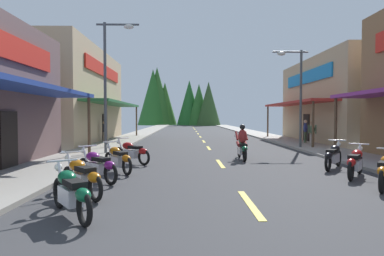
{
  "coord_description": "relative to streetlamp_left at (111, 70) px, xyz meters",
  "views": [
    {
      "loc": [
        -1.41,
        0.14,
        1.91
      ],
      "look_at": [
        -0.95,
        22.86,
        1.12
      ],
      "focal_mm": 30.85,
      "sensor_mm": 36.0,
      "label": 1
    }
  ],
  "objects": [
    {
      "name": "pedestrian_by_shop",
      "position": [
        11.89,
        6.05,
        -3.23
      ],
      "size": [
        0.41,
        0.5,
        1.69
      ],
      "rotation": [
        0.0,
        0.0,
        2.61
      ],
      "color": "#3F593F",
      "rests_on": "ground"
    },
    {
      "name": "motorcycle_parked_left_0",
      "position": [
        1.48,
        -10.14,
        -3.73
      ],
      "size": [
        1.35,
        1.78,
        1.04
      ],
      "rotation": [
        0.0,
        0.0,
        2.2
      ],
      "color": "black",
      "rests_on": "ground"
    },
    {
      "name": "centerline_dashes",
      "position": [
        5.06,
        14.61,
        -4.21
      ],
      "size": [
        0.16,
        60.81,
        0.01
      ],
      "color": "#E0C64C",
      "rests_on": "ground"
    },
    {
      "name": "sidewalk_left",
      "position": [
        -1.24,
        12.53,
        -4.16
      ],
      "size": [
        2.68,
        88.09,
        0.12
      ],
      "primitive_type": "cube",
      "color": "gray",
      "rests_on": "ground"
    },
    {
      "name": "motorcycle_parked_left_1",
      "position": [
        1.17,
        -8.51,
        -3.73
      ],
      "size": [
        1.49,
        1.67,
        1.04
      ],
      "rotation": [
        0.0,
        0.0,
        2.29
      ],
      "color": "black",
      "rests_on": "ground"
    },
    {
      "name": "sidewalk_right",
      "position": [
        11.36,
        12.53,
        -4.16
      ],
      "size": [
        2.68,
        88.09,
        0.12
      ],
      "primitive_type": "cube",
      "color": "#9E9991",
      "rests_on": "ground"
    },
    {
      "name": "streetlamp_right",
      "position": [
        10.09,
        2.84,
        -0.41
      ],
      "size": [
        2.09,
        0.3,
        5.78
      ],
      "color": "#474C51",
      "rests_on": "ground"
    },
    {
      "name": "motorcycle_parked_left_2",
      "position": [
        1.06,
        -6.73,
        -3.73
      ],
      "size": [
        1.59,
        1.58,
        1.04
      ],
      "rotation": [
        0.0,
        0.0,
        2.36
      ],
      "color": "black",
      "rests_on": "ground"
    },
    {
      "name": "pedestrian_browsing",
      "position": [
        -2.23,
        7.56,
        -3.31
      ],
      "size": [
        0.26,
        0.57,
        1.58
      ],
      "rotation": [
        0.0,
        0.0,
        3.13
      ],
      "color": "#726659",
      "rests_on": "ground"
    },
    {
      "name": "motorcycle_parked_right_4",
      "position": [
        9.02,
        -4.56,
        -3.73
      ],
      "size": [
        1.39,
        1.76,
        1.04
      ],
      "rotation": [
        0.0,
        0.0,
        0.91
      ],
      "color": "black",
      "rests_on": "ground"
    },
    {
      "name": "ground",
      "position": [
        5.06,
        12.53,
        -4.27
      ],
      "size": [
        9.92,
        88.09,
        0.1
      ],
      "primitive_type": "cube",
      "color": "#38383A"
    },
    {
      "name": "streetlamp_left",
      "position": [
        0.0,
        0.0,
        0.0
      ],
      "size": [
        2.09,
        0.3,
        6.52
      ],
      "color": "#474C51",
      "rests_on": "ground"
    },
    {
      "name": "treeline_backdrop",
      "position": [
        0.27,
        58.66,
        1.54
      ],
      "size": [
        18.54,
        11.41,
        13.28
      ],
      "color": "#2D4C23",
      "rests_on": "ground"
    },
    {
      "name": "motorcycle_parked_left_3",
      "position": [
        1.34,
        -5.15,
        -3.73
      ],
      "size": [
        1.32,
        1.8,
        1.04
      ],
      "rotation": [
        0.0,
        0.0,
        2.19
      ],
      "color": "black",
      "rests_on": "ground"
    },
    {
      "name": "motorcycle_parked_left_4",
      "position": [
        1.47,
        -3.07,
        -3.73
      ],
      "size": [
        1.71,
        1.44,
        1.04
      ],
      "rotation": [
        0.0,
        0.0,
        2.45
      ],
      "color": "black",
      "rests_on": "ground"
    },
    {
      "name": "rider_cruising_lead",
      "position": [
        6.16,
        -1.89,
        -3.56
      ],
      "size": [
        0.6,
        2.14,
        1.57
      ],
      "rotation": [
        0.0,
        0.0,
        1.56
      ],
      "color": "black",
      "rests_on": "ground"
    },
    {
      "name": "storefront_left_far",
      "position": [
        -7.03,
        8.97,
        -0.76
      ],
      "size": [
        10.76,
        13.73,
        6.92
      ],
      "color": "tan",
      "rests_on": "ground"
    },
    {
      "name": "motorcycle_parked_right_3",
      "position": [
        8.97,
        -6.23,
        -3.73
      ],
      "size": [
        1.37,
        1.77,
        1.04
      ],
      "rotation": [
        0.0,
        0.0,
        0.92
      ],
      "color": "black",
      "rests_on": "ground"
    },
    {
      "name": "storefront_right_far",
      "position": [
        16.14,
        7.97,
        -1.12
      ],
      "size": [
        8.74,
        12.17,
        6.19
      ],
      "color": "tan",
      "rests_on": "ground"
    },
    {
      "name": "pedestrian_waiting",
      "position": [
        11.67,
        4.27,
        -3.29
      ],
      "size": [
        0.43,
        0.46,
        1.61
      ],
      "rotation": [
        0.0,
        0.0,
        3.82
      ],
      "color": "#B2A599",
      "rests_on": "ground"
    }
  ]
}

